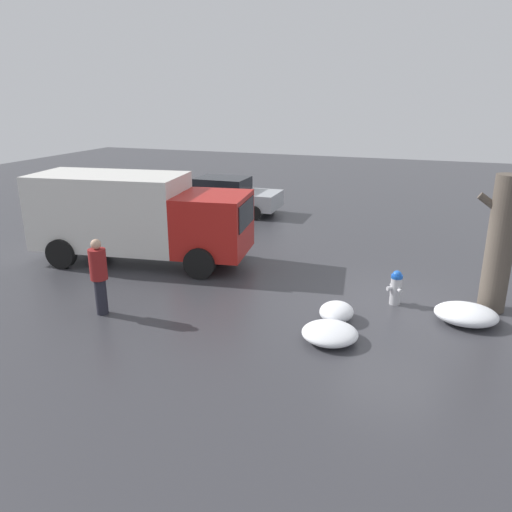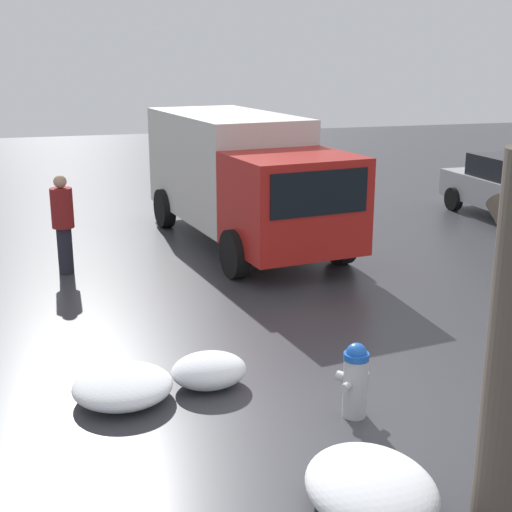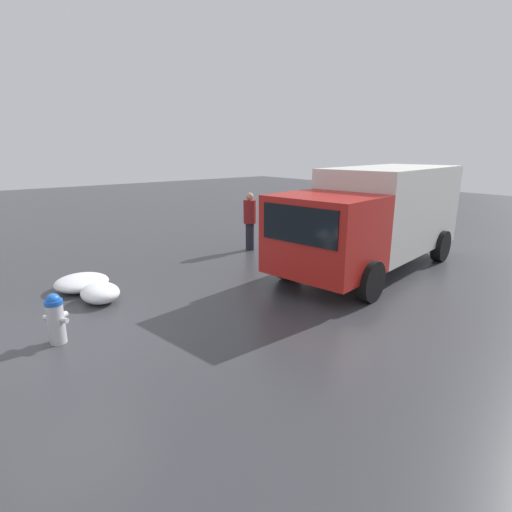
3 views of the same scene
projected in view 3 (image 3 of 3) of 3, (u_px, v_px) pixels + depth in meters
name	position (u px, v px, depth m)	size (l,w,h in m)	color
ground_plane	(59.00, 342.00, 6.78)	(60.00, 60.00, 0.00)	#38383D
fire_hydrant	(56.00, 318.00, 6.67)	(0.40, 0.44, 0.88)	#B7B7BC
delivery_truck	(376.00, 215.00, 10.63)	(6.83, 3.20, 2.70)	red
pedestrian	(250.00, 219.00, 12.72)	(0.40, 0.40, 1.85)	#23232D
snow_pile_by_hydrant	(100.00, 293.00, 8.52)	(0.78, 0.93, 0.41)	white
snow_pile_by_tree	(82.00, 282.00, 9.28)	(1.20, 1.19, 0.35)	white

